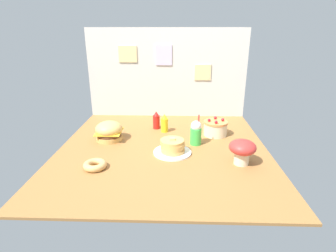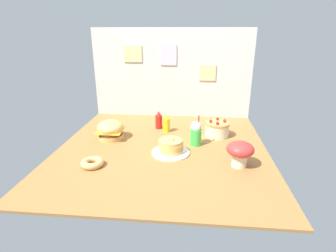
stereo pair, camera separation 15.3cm
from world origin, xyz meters
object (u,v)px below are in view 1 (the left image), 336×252
(cream_soda_cup, at_px, (196,133))
(mushroom_stool, at_px, (242,149))
(mustard_bottle, at_px, (164,124))
(pancake_stack, at_px, (172,147))
(burger, at_px, (109,131))
(layer_cake, at_px, (215,128))
(ketchup_bottle, at_px, (156,121))
(donut_pink_glaze, at_px, (95,165))

(cream_soda_cup, xyz_separation_m, mushroom_stool, (0.35, -0.39, 0.01))
(mustard_bottle, height_order, mushroom_stool, mushroom_stool)
(cream_soda_cup, bearing_deg, pancake_stack, -136.52)
(burger, height_order, pancake_stack, burger)
(burger, xyz_separation_m, pancake_stack, (0.64, -0.29, -0.04))
(layer_cake, distance_m, ketchup_bottle, 0.65)
(ketchup_bottle, relative_size, mushroom_stool, 0.91)
(layer_cake, xyz_separation_m, mustard_bottle, (-0.53, 0.08, 0.02))
(burger, relative_size, layer_cake, 1.06)
(burger, height_order, donut_pink_glaze, burger)
(ketchup_bottle, bearing_deg, burger, -142.76)
(burger, distance_m, donut_pink_glaze, 0.59)
(mushroom_stool, bearing_deg, pancake_stack, 162.14)
(ketchup_bottle, distance_m, donut_pink_glaze, 1.02)
(pancake_stack, distance_m, donut_pink_glaze, 0.68)
(layer_cake, distance_m, donut_pink_glaze, 1.29)
(mustard_bottle, distance_m, cream_soda_cup, 0.45)
(burger, distance_m, mustard_bottle, 0.59)
(donut_pink_glaze, relative_size, mushroom_stool, 0.85)
(layer_cake, height_order, mushroom_stool, mushroom_stool)
(donut_pink_glaze, bearing_deg, burger, 92.37)
(pancake_stack, bearing_deg, cream_soda_cup, 43.48)
(ketchup_bottle, distance_m, mushroom_stool, 1.11)
(donut_pink_glaze, bearing_deg, cream_soda_cup, 31.39)
(pancake_stack, distance_m, mushroom_stool, 0.60)
(layer_cake, xyz_separation_m, ketchup_bottle, (-0.63, 0.17, 0.02))
(burger, xyz_separation_m, mustard_bottle, (0.54, 0.24, 0.00))
(pancake_stack, height_order, layer_cake, layer_cake)
(ketchup_bottle, height_order, mustard_bottle, same)
(layer_cake, height_order, ketchup_bottle, ketchup_bottle)
(ketchup_bottle, relative_size, mustard_bottle, 1.00)
(pancake_stack, relative_size, mushroom_stool, 1.55)
(ketchup_bottle, distance_m, cream_soda_cup, 0.59)
(pancake_stack, bearing_deg, mushroom_stool, -17.86)
(layer_cake, relative_size, donut_pink_glaze, 1.34)
(layer_cake, relative_size, cream_soda_cup, 0.83)
(burger, relative_size, cream_soda_cup, 0.88)
(pancake_stack, relative_size, donut_pink_glaze, 1.83)
(layer_cake, relative_size, mustard_bottle, 1.25)
(cream_soda_cup, distance_m, mushroom_stool, 0.52)
(pancake_stack, height_order, mushroom_stool, mushroom_stool)
(layer_cake, xyz_separation_m, cream_soda_cup, (-0.22, -0.25, 0.04))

